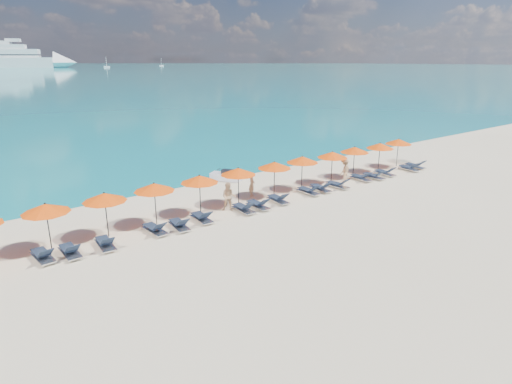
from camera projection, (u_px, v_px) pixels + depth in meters
ground at (291, 228)px, 22.01m from camera, size 1400.00×1400.00×0.00m
cruise_ship at (7, 58)px, 455.24m from camera, size 138.56×70.72×38.93m
sailboat_near at (107, 66)px, 466.19m from camera, size 6.27×2.09×11.50m
sailboat_far at (161, 65)px, 570.65m from camera, size 5.74×1.91×10.52m
jetski at (226, 176)px, 30.57m from camera, size 1.89×2.31×0.79m
beachgoer_a at (252, 185)px, 26.87m from camera, size 0.66×0.66×1.55m
beachgoer_b at (229, 197)px, 24.28m from camera, size 0.92×0.87×1.66m
beachgoer_c at (345, 170)px, 30.13m from camera, size 1.18×0.77×1.69m
umbrella_2 at (46, 208)px, 18.86m from camera, size 2.10×2.10×2.28m
umbrella_3 at (104, 197)px, 20.38m from camera, size 2.10×2.10×2.28m
umbrella_4 at (154, 187)px, 21.98m from camera, size 2.10×2.10×2.28m
umbrella_5 at (199, 179)px, 23.47m from camera, size 2.10×2.10×2.28m
umbrella_6 at (238, 171)px, 25.08m from camera, size 2.10×2.10×2.28m
umbrella_7 at (274, 165)px, 26.57m from camera, size 2.10×2.10×2.28m
umbrella_8 at (302, 160)px, 28.07m from camera, size 2.10×2.10×2.28m
umbrella_9 at (332, 155)px, 29.49m from camera, size 2.10×2.10×2.28m
umbrella_10 at (355, 150)px, 31.14m from camera, size 2.10×2.10×2.28m
umbrella_11 at (380, 146)px, 32.54m from camera, size 2.10×2.10×2.28m
umbrella_12 at (399, 142)px, 34.24m from camera, size 2.10×2.10×2.28m
lounger_3 at (43, 255)px, 18.40m from camera, size 0.79×1.75×0.66m
lounger_4 at (70, 251)px, 18.83m from camera, size 0.66×1.71×0.66m
lounger_5 at (105, 243)px, 19.61m from camera, size 0.75×1.74×0.66m
lounger_6 at (155, 229)px, 21.27m from camera, size 0.75×1.74×0.66m
lounger_7 at (179, 224)px, 21.83m from camera, size 0.77×1.75×0.66m
lounger_8 at (202, 217)px, 22.82m from camera, size 0.72×1.73×0.66m
lounger_9 at (244, 208)px, 24.21m from camera, size 0.69×1.72×0.66m
lounger_10 at (258, 205)px, 24.81m from camera, size 0.64×1.71×0.66m
lounger_11 at (278, 199)px, 25.82m from camera, size 0.78×1.75×0.66m
lounger_12 at (309, 191)px, 27.45m from camera, size 0.64×1.71×0.66m
lounger_13 at (321, 188)px, 28.06m from camera, size 0.74×1.74×0.66m
lounger_14 at (338, 185)px, 28.79m from camera, size 0.72×1.73×0.66m
lounger_15 at (361, 177)px, 30.54m from camera, size 0.75×1.74×0.66m
lounger_16 at (374, 176)px, 30.99m from camera, size 0.66×1.72×0.66m
lounger_17 at (385, 172)px, 31.92m from camera, size 0.69×1.72×0.66m
lounger_18 at (409, 168)px, 33.30m from camera, size 0.76×1.75×0.66m
lounger_19 at (415, 166)px, 33.97m from camera, size 0.70×1.73×0.66m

